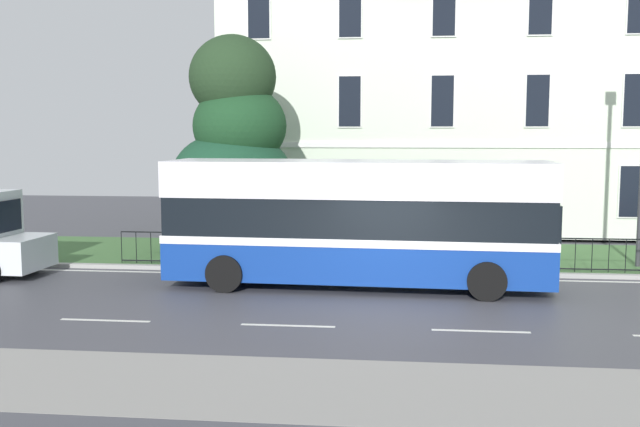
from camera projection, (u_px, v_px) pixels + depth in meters
The scene contains 5 objects.
ground_plane at pixel (386, 298), 18.10m from camera, with size 60.00×56.00×0.18m.
georgian_townhouse at pixel (436, 82), 31.68m from camera, with size 17.35×10.00×12.12m.
iron_verge_railing at pixel (452, 252), 21.13m from camera, with size 19.74×0.04×0.97m.
evergreen_tree at pixel (238, 167), 24.45m from camera, with size 4.30×4.28×7.77m.
single_decker_bus at pixel (358, 221), 19.21m from camera, with size 10.03×2.88×3.32m.
Camera 1 is at (0.30, -16.77, 4.07)m, focal length 41.29 mm.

